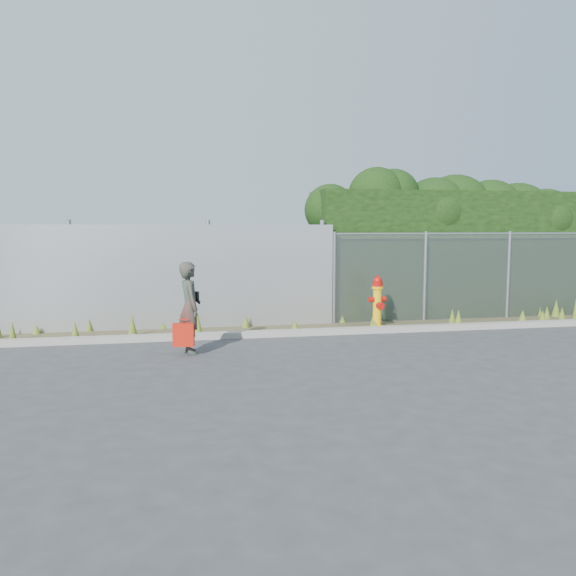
# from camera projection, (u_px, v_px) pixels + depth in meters

# --- Properties ---
(ground) EXTENTS (80.00, 80.00, 0.00)m
(ground) POSITION_uv_depth(u_px,v_px,m) (321.00, 356.00, 9.39)
(ground) COLOR #38383A
(ground) RESTS_ON ground
(curb) EXTENTS (16.00, 0.22, 0.12)m
(curb) POSITION_uv_depth(u_px,v_px,m) (299.00, 333.00, 11.14)
(curb) COLOR gray
(curb) RESTS_ON ground
(weed_strip) EXTENTS (16.00, 1.33, 0.54)m
(weed_strip) POSITION_uv_depth(u_px,v_px,m) (329.00, 323.00, 11.91)
(weed_strip) COLOR #453E27
(weed_strip) RESTS_ON ground
(corrugated_fence) EXTENTS (8.50, 0.21, 2.30)m
(corrugated_fence) POSITION_uv_depth(u_px,v_px,m) (134.00, 278.00, 11.60)
(corrugated_fence) COLOR #ABADB2
(corrugated_fence) RESTS_ON ground
(chainlink_fence) EXTENTS (6.50, 0.07, 2.05)m
(chainlink_fence) POSITION_uv_depth(u_px,v_px,m) (467.00, 275.00, 13.01)
(chainlink_fence) COLOR gray
(chainlink_fence) RESTS_ON ground
(hedge) EXTENTS (7.57, 2.09, 3.56)m
(hedge) POSITION_uv_depth(u_px,v_px,m) (461.00, 234.00, 13.99)
(hedge) COLOR black
(hedge) RESTS_ON ground
(fire_hydrant) EXTENTS (0.38, 0.34, 1.14)m
(fire_hydrant) POSITION_uv_depth(u_px,v_px,m) (377.00, 303.00, 11.90)
(fire_hydrant) COLOR #FFB90D
(fire_hydrant) RESTS_ON ground
(woman) EXTENTS (0.48, 0.63, 1.56)m
(woman) POSITION_uv_depth(u_px,v_px,m) (190.00, 308.00, 9.52)
(woman) COLOR #0D5843
(woman) RESTS_ON ground
(red_tote_bag) EXTENTS (0.35, 0.13, 0.46)m
(red_tote_bag) POSITION_uv_depth(u_px,v_px,m) (184.00, 335.00, 9.30)
(red_tote_bag) COLOR red
(black_shoulder_bag) EXTENTS (0.22, 0.09, 0.17)m
(black_shoulder_bag) POSITION_uv_depth(u_px,v_px,m) (192.00, 296.00, 9.63)
(black_shoulder_bag) COLOR black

